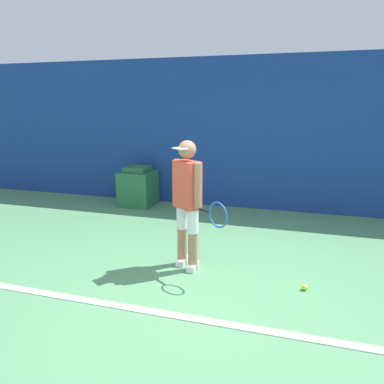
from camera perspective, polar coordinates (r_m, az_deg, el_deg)
ground_plane at (r=3.98m, az=1.67°, el=-17.46°), size 24.00×24.00×0.00m
back_wall at (r=7.39m, az=10.11°, el=8.61°), size 24.00×0.10×2.93m
court_baseline at (r=3.81m, az=0.84°, el=-18.84°), size 21.60×0.10×0.01m
tennis_player at (r=4.59m, az=-0.64°, el=-1.09°), size 0.80×0.58×1.62m
tennis_ball at (r=4.50m, az=16.80°, el=-13.72°), size 0.07×0.07×0.07m
covered_chair at (r=7.78m, az=-8.20°, el=0.78°), size 0.65×0.69×0.80m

